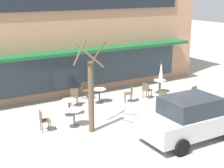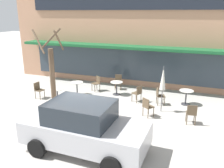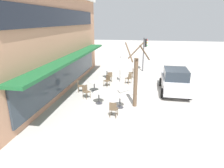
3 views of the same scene
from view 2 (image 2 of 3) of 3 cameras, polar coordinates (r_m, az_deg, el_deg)
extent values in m
plane|color=#ADA8A0|center=(10.33, -6.48, -9.39)|extent=(80.00, 80.00, 0.00)
cube|color=tan|center=(18.74, 7.45, 13.95)|extent=(16.47, 8.00, 7.26)
cube|color=#19592D|center=(14.46, 3.05, 8.91)|extent=(14.00, 1.10, 0.16)
cube|color=#1E232D|center=(14.81, 3.83, 19.48)|extent=(13.17, 0.10, 1.10)
cube|color=#2D3842|center=(15.14, 3.54, 4.65)|extent=(13.17, 0.10, 1.90)
cylinder|color=#333338|center=(13.77, -8.34, -2.53)|extent=(0.44, 0.44, 0.03)
cylinder|color=#333338|center=(13.66, -8.40, -1.09)|extent=(0.07, 0.07, 0.70)
cylinder|color=silver|center=(13.55, -8.47, 0.38)|extent=(0.70, 0.70, 0.03)
cylinder|color=#333338|center=(13.68, 1.10, -2.48)|extent=(0.44, 0.44, 0.03)
cylinder|color=#333338|center=(13.57, 1.11, -1.03)|extent=(0.07, 0.07, 0.70)
cylinder|color=silver|center=(13.46, 1.11, 0.45)|extent=(0.70, 0.70, 0.03)
cylinder|color=#333338|center=(12.86, -12.87, -4.22)|extent=(0.44, 0.44, 0.03)
cylinder|color=#333338|center=(12.74, -12.98, -2.69)|extent=(0.07, 0.07, 0.70)
cylinder|color=silver|center=(12.62, -13.09, -1.13)|extent=(0.70, 0.70, 0.03)
cylinder|color=#333338|center=(12.82, 17.22, -4.65)|extent=(0.44, 0.44, 0.03)
cylinder|color=#333338|center=(12.69, 17.36, -3.11)|extent=(0.07, 0.07, 0.70)
cylinder|color=silver|center=(12.58, 17.50, -1.55)|extent=(0.70, 0.70, 0.03)
cylinder|color=#4C4C51|center=(11.28, 12.00, -1.33)|extent=(0.04, 0.04, 2.20)
cone|color=silver|center=(11.12, 12.18, 1.36)|extent=(0.28, 0.28, 1.10)
cylinder|color=brown|center=(12.62, 4.81, -3.24)|extent=(0.04, 0.04, 0.45)
cylinder|color=brown|center=(12.86, 5.83, -2.87)|extent=(0.04, 0.04, 0.45)
cylinder|color=brown|center=(12.41, 5.97, -3.63)|extent=(0.04, 0.04, 0.45)
cylinder|color=brown|center=(12.65, 6.99, -3.25)|extent=(0.04, 0.04, 0.45)
cube|color=brown|center=(12.55, 5.93, -2.19)|extent=(0.54, 0.54, 0.04)
cube|color=brown|center=(12.37, 6.59, -1.43)|extent=(0.21, 0.38, 0.40)
cylinder|color=brown|center=(14.38, 2.09, -0.64)|extent=(0.04, 0.04, 0.45)
cylinder|color=brown|center=(14.41, 0.74, -0.59)|extent=(0.04, 0.04, 0.45)
cylinder|color=brown|center=(14.70, 2.19, -0.24)|extent=(0.04, 0.04, 0.45)
cylinder|color=brown|center=(14.73, 0.87, -0.19)|extent=(0.04, 0.04, 0.45)
cube|color=brown|center=(14.48, 1.48, 0.51)|extent=(0.48, 0.48, 0.04)
cube|color=brown|center=(14.59, 1.55, 1.54)|extent=(0.40, 0.14, 0.40)
cylinder|color=brown|center=(12.61, 12.19, -3.59)|extent=(0.04, 0.04, 0.45)
cylinder|color=brown|center=(12.30, 12.52, -4.15)|extent=(0.04, 0.04, 0.45)
cylinder|color=brown|center=(12.54, 10.67, -3.62)|extent=(0.04, 0.04, 0.45)
cylinder|color=brown|center=(12.22, 10.96, -4.17)|extent=(0.04, 0.04, 0.45)
cube|color=brown|center=(12.33, 11.65, -2.82)|extent=(0.52, 0.52, 0.04)
cube|color=brown|center=(12.22, 10.89, -1.85)|extent=(0.18, 0.39, 0.40)
cylinder|color=brown|center=(13.61, -15.94, -2.33)|extent=(0.04, 0.04, 0.45)
cylinder|color=brown|center=(13.39, -16.94, -2.74)|extent=(0.04, 0.04, 0.45)
cylinder|color=brown|center=(13.84, -16.96, -2.09)|extent=(0.04, 0.04, 0.45)
cylinder|color=brown|center=(13.62, -17.96, -2.49)|extent=(0.04, 0.04, 0.45)
cube|color=brown|center=(13.54, -17.04, -1.43)|extent=(0.45, 0.45, 0.04)
cube|color=brown|center=(13.60, -17.66, -0.43)|extent=(0.09, 0.40, 0.40)
cylinder|color=brown|center=(10.84, 17.38, -7.47)|extent=(0.04, 0.04, 0.45)
cylinder|color=brown|center=(10.89, 19.17, -7.55)|extent=(0.04, 0.04, 0.45)
cylinder|color=brown|center=(10.54, 17.55, -8.23)|extent=(0.04, 0.04, 0.45)
cylinder|color=brown|center=(10.58, 19.40, -8.30)|extent=(0.04, 0.04, 0.45)
cube|color=brown|center=(10.61, 18.50, -6.68)|extent=(0.46, 0.46, 0.04)
cube|color=brown|center=(10.37, 18.72, -5.95)|extent=(0.40, 0.10, 0.40)
cylinder|color=brown|center=(11.18, 8.77, -6.10)|extent=(0.04, 0.04, 0.45)
cylinder|color=brown|center=(10.96, 9.98, -6.66)|extent=(0.04, 0.04, 0.45)
cylinder|color=brown|center=(10.97, 7.45, -6.51)|extent=(0.04, 0.04, 0.45)
cylinder|color=brown|center=(10.74, 8.66, -7.09)|extent=(0.04, 0.04, 0.45)
cube|color=brown|center=(10.87, 8.77, -5.40)|extent=(0.56, 0.56, 0.04)
cube|color=brown|center=(10.67, 8.11, -4.53)|extent=(0.35, 0.26, 0.40)
cylinder|color=brown|center=(14.04, -4.16, -1.11)|extent=(0.04, 0.04, 0.45)
cylinder|color=brown|center=(14.32, -4.85, -0.76)|extent=(0.04, 0.04, 0.45)
cylinder|color=brown|center=(14.21, -2.98, -0.87)|extent=(0.04, 0.04, 0.45)
cylinder|color=brown|center=(14.48, -3.69, -0.53)|extent=(0.04, 0.04, 0.45)
cube|color=brown|center=(14.19, -3.94, 0.13)|extent=(0.56, 0.56, 0.04)
cube|color=brown|center=(14.22, -3.33, 1.10)|extent=(0.35, 0.26, 0.40)
cube|color=#B7B7BC|center=(8.16, -6.43, -11.43)|extent=(4.23, 1.87, 0.76)
cube|color=#232B33|center=(7.91, -7.57, -6.62)|extent=(2.13, 1.64, 0.68)
cylinder|color=black|center=(8.64, 4.39, -12.55)|extent=(0.64, 0.23, 0.64)
cylinder|color=black|center=(7.20, -0.13, -19.16)|extent=(0.64, 0.23, 0.64)
cylinder|color=black|center=(9.62, -10.80, -9.56)|extent=(0.64, 0.23, 0.64)
cylinder|color=black|center=(8.36, -17.53, -14.45)|extent=(0.64, 0.23, 0.64)
cylinder|color=brown|center=(11.51, -14.07, 0.92)|extent=(0.24, 0.24, 2.98)
cylinder|color=brown|center=(10.98, -12.66, 10.17)|extent=(0.24, 0.93, 0.99)
cylinder|color=brown|center=(11.63, -14.60, 10.43)|extent=(0.91, 0.59, 1.01)
cylinder|color=brown|center=(10.95, -17.32, 9.76)|extent=(1.01, 0.64, 0.98)
camera|label=1|loc=(12.92, -83.85, 7.43)|focal=55.00mm
camera|label=3|loc=(19.74, -45.36, 13.54)|focal=32.00mm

